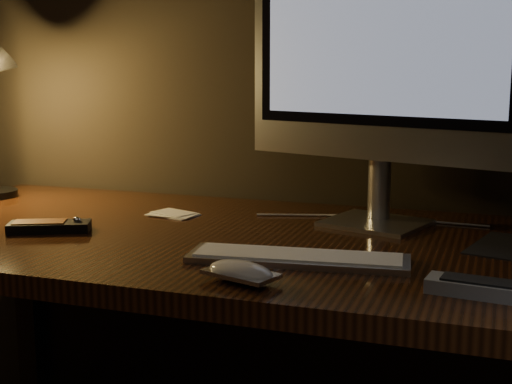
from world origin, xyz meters
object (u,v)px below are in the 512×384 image
(monitor, at_px, (380,44))
(desk, at_px, (246,286))
(media_remote, at_px, (49,226))
(keyboard, at_px, (298,258))
(mouse, at_px, (241,275))
(tv_remote, at_px, (502,291))

(monitor, bearing_deg, desk, -139.99)
(monitor, height_order, media_remote, monitor)
(keyboard, height_order, mouse, mouse)
(keyboard, distance_m, mouse, 0.15)
(keyboard, height_order, tv_remote, tv_remote)
(monitor, xyz_separation_m, media_remote, (-0.62, -0.27, -0.37))
(monitor, relative_size, tv_remote, 2.89)
(monitor, height_order, mouse, monitor)
(desk, xyz_separation_m, monitor, (0.25, 0.11, 0.51))
(desk, xyz_separation_m, mouse, (0.12, -0.36, 0.14))
(desk, distance_m, monitor, 0.58)
(desk, bearing_deg, monitor, 22.84)
(keyboard, height_order, media_remote, media_remote)
(mouse, bearing_deg, media_remote, 176.93)
(media_remote, bearing_deg, desk, 0.32)
(mouse, bearing_deg, keyboard, 87.96)
(mouse, bearing_deg, monitor, 92.82)
(keyboard, distance_m, tv_remote, 0.35)
(monitor, relative_size, mouse, 5.39)
(desk, bearing_deg, media_remote, -155.50)
(desk, bearing_deg, tv_remote, -31.55)
(monitor, distance_m, mouse, 0.61)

